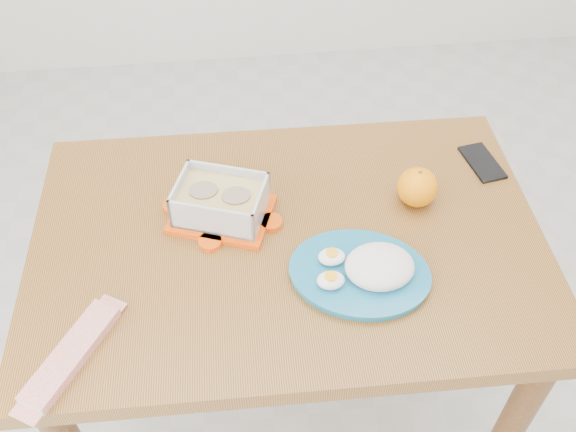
{
  "coord_description": "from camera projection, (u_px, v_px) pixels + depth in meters",
  "views": [
    {
      "loc": [
        -0.25,
        -0.93,
        1.72
      ],
      "look_at": [
        -0.15,
        -0.08,
        0.81
      ],
      "focal_mm": 40.0,
      "sensor_mm": 36.0,
      "label": 1
    }
  ],
  "objects": [
    {
      "name": "candy_bar",
      "position": [
        71.0,
        354.0,
        1.09
      ],
      "size": [
        0.16,
        0.21,
        0.02
      ],
      "primitive_type": "cube",
      "rotation": [
        0.0,
        0.0,
        1.03
      ],
      "color": "red",
      "rests_on": "dining_table"
    },
    {
      "name": "dining_table",
      "position": [
        288.0,
        273.0,
        1.38
      ],
      "size": [
        1.04,
        0.71,
        0.75
      ],
      "rotation": [
        0.0,
        0.0,
        -0.02
      ],
      "color": "olive",
      "rests_on": "ground"
    },
    {
      "name": "ground",
      "position": [
        335.0,
        380.0,
        1.9
      ],
      "size": [
        3.5,
        3.5,
        0.0
      ],
      "primitive_type": "plane",
      "color": "#B7B7B2",
      "rests_on": "ground"
    },
    {
      "name": "rice_plate",
      "position": [
        366.0,
        269.0,
        1.2
      ],
      "size": [
        0.33,
        0.33,
        0.07
      ],
      "rotation": [
        0.0,
        0.0,
        -0.28
      ],
      "color": "#1B6C94",
      "rests_on": "dining_table"
    },
    {
      "name": "smartphone",
      "position": [
        482.0,
        162.0,
        1.44
      ],
      "size": [
        0.08,
        0.13,
        0.01
      ],
      "primitive_type": "cube",
      "rotation": [
        0.0,
        0.0,
        0.17
      ],
      "color": "black",
      "rests_on": "dining_table"
    },
    {
      "name": "food_container",
      "position": [
        221.0,
        202.0,
        1.3
      ],
      "size": [
        0.24,
        0.21,
        0.08
      ],
      "rotation": [
        0.0,
        0.0,
        -0.34
      ],
      "color": "#FF4D07",
      "rests_on": "dining_table"
    },
    {
      "name": "orange_fruit",
      "position": [
        417.0,
        187.0,
        1.33
      ],
      "size": [
        0.08,
        0.08,
        0.08
      ],
      "primitive_type": "sphere",
      "color": "orange",
      "rests_on": "dining_table"
    }
  ]
}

